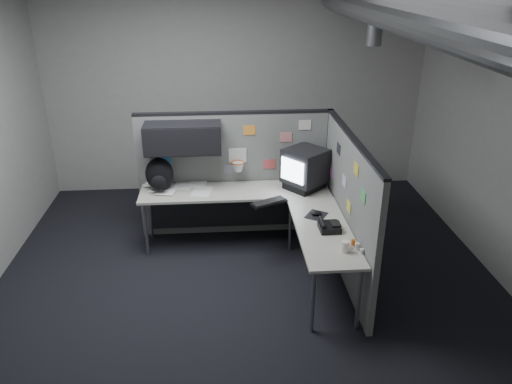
{
  "coord_description": "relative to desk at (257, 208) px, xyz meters",
  "views": [
    {
      "loc": [
        -0.26,
        -4.57,
        3.21
      ],
      "look_at": [
        0.11,
        0.35,
        0.98
      ],
      "focal_mm": 35.0,
      "sensor_mm": 36.0,
      "label": 1
    }
  ],
  "objects": [
    {
      "name": "partition_back",
      "position": [
        -0.4,
        0.53,
        0.38
      ],
      "size": [
        2.44,
        0.42,
        1.63
      ],
      "color": "slate",
      "rests_on": "ground"
    },
    {
      "name": "cup",
      "position": [
        0.75,
        -1.24,
        0.17
      ],
      "size": [
        0.1,
        0.1,
        0.11
      ],
      "primitive_type": "cylinder",
      "rotation": [
        0.0,
        0.0,
        0.36
      ],
      "color": "white",
      "rests_on": "desk"
    },
    {
      "name": "keyboard",
      "position": [
        0.13,
        -0.13,
        0.13
      ],
      "size": [
        0.45,
        0.33,
        0.04
      ],
      "rotation": [
        0.0,
        0.0,
        -0.31
      ],
      "color": "black",
      "rests_on": "desk"
    },
    {
      "name": "room",
      "position": [
        0.41,
        -0.7,
        1.48
      ],
      "size": [
        5.62,
        5.62,
        3.22
      ],
      "color": "black",
      "rests_on": "ground"
    },
    {
      "name": "partition_right",
      "position": [
        0.95,
        -0.49,
        0.21
      ],
      "size": [
        0.07,
        2.23,
        1.63
      ],
      "color": "slate",
      "rests_on": "ground"
    },
    {
      "name": "papers",
      "position": [
        -0.95,
        0.43,
        0.13
      ],
      "size": [
        0.87,
        0.65,
        0.02
      ],
      "rotation": [
        0.0,
        0.0,
        -0.19
      ],
      "color": "white",
      "rests_on": "desk"
    },
    {
      "name": "monitor",
      "position": [
        0.61,
        0.29,
        0.37
      ],
      "size": [
        0.62,
        0.62,
        0.5
      ],
      "rotation": [
        0.0,
        0.0,
        -0.09
      ],
      "color": "black",
      "rests_on": "desk"
    },
    {
      "name": "phone",
      "position": [
        0.69,
        -0.8,
        0.16
      ],
      "size": [
        0.22,
        0.23,
        0.11
      ],
      "rotation": [
        0.0,
        0.0,
        -0.16
      ],
      "color": "black",
      "rests_on": "desk"
    },
    {
      "name": "backpack",
      "position": [
        -1.15,
        0.35,
        0.32
      ],
      "size": [
        0.4,
        0.39,
        0.41
      ],
      "rotation": [
        0.0,
        0.0,
        -0.32
      ],
      "color": "black",
      "rests_on": "desk"
    },
    {
      "name": "desk",
      "position": [
        0.0,
        0.0,
        0.0
      ],
      "size": [
        2.31,
        2.11,
        0.73
      ],
      "color": "#B5B4A4",
      "rests_on": "ground"
    },
    {
      "name": "bottles",
      "position": [
        0.86,
        -1.21,
        0.15
      ],
      "size": [
        0.13,
        0.17,
        0.08
      ],
      "rotation": [
        0.0,
        0.0,
        -0.07
      ],
      "color": "silver",
      "rests_on": "desk"
    },
    {
      "name": "mouse",
      "position": [
        0.62,
        -0.47,
        0.13
      ],
      "size": [
        0.29,
        0.31,
        0.05
      ],
      "rotation": [
        0.0,
        0.0,
        0.22
      ],
      "color": "black",
      "rests_on": "desk"
    }
  ]
}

